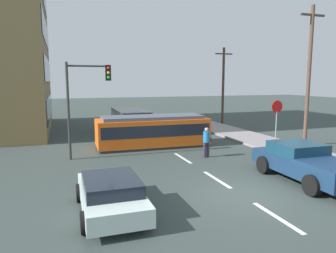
{
  "coord_description": "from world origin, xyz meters",
  "views": [
    {
      "loc": [
        -6.22,
        -9.7,
        4.21
      ],
      "look_at": [
        -0.08,
        8.27,
        1.45
      ],
      "focal_mm": 33.71,
      "sensor_mm": 36.0,
      "label": 1
    }
  ],
  "objects": [
    {
      "name": "lane_stripe_0",
      "position": [
        0.0,
        -2.0,
        0.01
      ],
      "size": [
        0.16,
        2.4,
        0.01
      ],
      "primitive_type": "cube",
      "color": "silver",
      "rests_on": "ground"
    },
    {
      "name": "lane_stripe_1",
      "position": [
        0.0,
        2.0,
        0.01
      ],
      "size": [
        0.16,
        2.4,
        0.01
      ],
      "primitive_type": "cube",
      "color": "silver",
      "rests_on": "ground"
    },
    {
      "name": "streetcar_tram",
      "position": [
        -0.7,
        9.55,
        1.04
      ],
      "size": [
        7.14,
        2.72,
        2.0
      ],
      "color": "orange",
      "rests_on": "ground"
    },
    {
      "name": "sidewalk_curb_right",
      "position": [
        6.8,
        6.0,
        0.07
      ],
      "size": [
        3.2,
        36.0,
        0.14
      ],
      "primitive_type": "cube",
      "color": "gray",
      "rests_on": "ground"
    },
    {
      "name": "utility_pole_mid",
      "position": [
        8.93,
        17.97,
        3.87
      ],
      "size": [
        1.8,
        0.24,
        7.38
      ],
      "color": "#4C3727",
      "rests_on": "ground"
    },
    {
      "name": "stop_sign",
      "position": [
        6.35,
        6.39,
        2.19
      ],
      "size": [
        0.76,
        0.07,
        2.88
      ],
      "color": "gray",
      "rests_on": "sidewalk_curb_right"
    },
    {
      "name": "parked_sedan_near",
      "position": [
        -4.83,
        0.05,
        0.62
      ],
      "size": [
        2.07,
        4.13,
        1.19
      ],
      "color": "silver",
      "rests_on": "ground"
    },
    {
      "name": "city_bus",
      "position": [
        -0.68,
        16.31,
        1.05
      ],
      "size": [
        2.65,
        5.53,
        1.83
      ],
      "color": "#B1B6B6",
      "rests_on": "ground"
    },
    {
      "name": "pickup_truck_parked",
      "position": [
        3.44,
        0.67,
        0.8
      ],
      "size": [
        2.35,
        5.04,
        1.55
      ],
      "color": "navy",
      "rests_on": "ground"
    },
    {
      "name": "traffic_light_mast",
      "position": [
        -4.96,
        7.69,
        3.59
      ],
      "size": [
        2.35,
        0.33,
        5.19
      ],
      "color": "#333333",
      "rests_on": "ground"
    },
    {
      "name": "utility_pole_near",
      "position": [
        8.77,
        6.55,
        4.6
      ],
      "size": [
        1.8,
        0.24,
        8.83
      ],
      "color": "brown",
      "rests_on": "ground"
    },
    {
      "name": "lane_stripe_4",
      "position": [
        0.0,
        21.55,
        0.01
      ],
      "size": [
        0.16,
        2.4,
        0.01
      ],
      "primitive_type": "cube",
      "color": "silver",
      "rests_on": "ground"
    },
    {
      "name": "lane_stripe_2",
      "position": [
        0.0,
        6.0,
        0.01
      ],
      "size": [
        0.16,
        2.4,
        0.01
      ],
      "primitive_type": "cube",
      "color": "silver",
      "rests_on": "ground"
    },
    {
      "name": "lane_stripe_3",
      "position": [
        0.0,
        15.55,
        0.01
      ],
      "size": [
        0.16,
        2.4,
        0.01
      ],
      "primitive_type": "cube",
      "color": "silver",
      "rests_on": "ground"
    },
    {
      "name": "ground_plane",
      "position": [
        0.0,
        10.0,
        0.0
      ],
      "size": [
        120.0,
        120.0,
        0.0
      ],
      "primitive_type": "plane",
      "color": "#35403D"
    },
    {
      "name": "pedestrian_crossing",
      "position": [
        1.32,
        5.78,
        0.94
      ],
      "size": [
        0.51,
        0.36,
        1.67
      ],
      "color": "#312942",
      "rests_on": "ground"
    }
  ]
}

